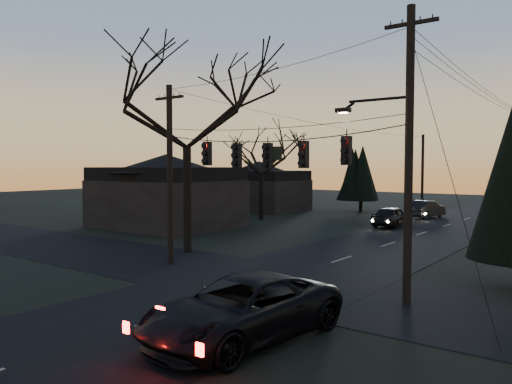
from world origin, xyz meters
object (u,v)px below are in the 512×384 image
Objects in this scene: utility_pole_far_l at (422,210)px; sedan_oncoming_b at (426,209)px; sedan_oncoming_a at (392,217)px; bare_tree_left at (187,105)px; utility_pole_right at (407,304)px; suv_near at (243,309)px; utility_pole_left at (171,264)px.

utility_pole_far_l is 7.97m from sedan_oncoming_b.
sedan_oncoming_a is 8.02m from sedan_oncoming_b.
sedan_oncoming_a is at bearing 75.56° from bare_tree_left.
utility_pole_far_l is at bearing 107.72° from utility_pole_right.
sedan_oncoming_b is at bearing 107.05° from suv_near.
suv_near is 1.31× the size of sedan_oncoming_a.
bare_tree_left reaches higher than sedan_oncoming_b.
utility_pole_right is 1.65× the size of suv_near.
sedan_oncoming_b is (2.80, 28.58, 0.78)m from utility_pole_left.
utility_pole_far_l is at bearing -79.63° from sedan_oncoming_a.
utility_pole_left is 20.76m from sedan_oncoming_a.
utility_pole_far_l is 15.72m from sedan_oncoming_a.
sedan_oncoming_a is (4.54, 17.65, -7.17)m from bare_tree_left.
utility_pole_left is at bearing 82.34° from sedan_oncoming_a.
bare_tree_left is at bearing -93.02° from utility_pole_far_l.
utility_pole_left is 1.79× the size of sedan_oncoming_b.
utility_pole_right is 37.79m from utility_pole_far_l.
sedan_oncoming_a is (-6.40, 26.62, -0.06)m from suv_near.
utility_pole_left is 1.40× the size of suv_near.
utility_pole_left reaches higher than utility_pole_far_l.
utility_pole_left is 0.75× the size of bare_tree_left.
bare_tree_left reaches higher than utility_pole_right.
utility_pole_left is at bearing 153.21° from suv_near.
sedan_oncoming_b is at bearing 79.96° from bare_tree_left.
utility_pole_right is at bearing 0.00° from utility_pole_left.
sedan_oncoming_a is (-8.70, 20.56, 0.78)m from utility_pole_right.
utility_pole_left is 11.05m from suv_near.
utility_pole_right is at bearing 115.63° from sedan_oncoming_b.
utility_pole_left is 1.85× the size of sedan_oncoming_a.
bare_tree_left is 15.84m from suv_near.
utility_pole_right is 22.34m from sedan_oncoming_a.
sedan_oncoming_a and sedan_oncoming_b have the same top height.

